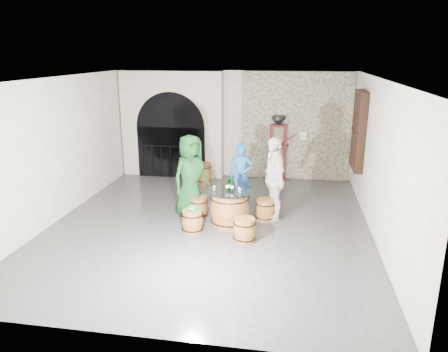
% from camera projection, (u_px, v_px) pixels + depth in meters
% --- Properties ---
extents(ground, '(8.00, 8.00, 0.00)m').
position_uv_depth(ground, '(210.00, 224.00, 9.52)').
color(ground, '#2F2F32').
rests_on(ground, ground).
extents(wall_back, '(8.00, 0.00, 8.00)m').
position_uv_depth(wall_back, '(235.00, 125.00, 12.86)').
color(wall_back, beige).
rests_on(wall_back, ground).
extents(wall_front, '(8.00, 0.00, 8.00)m').
position_uv_depth(wall_front, '(146.00, 229.00, 5.29)').
color(wall_front, beige).
rests_on(wall_front, ground).
extents(wall_left, '(0.00, 8.00, 8.00)m').
position_uv_depth(wall_left, '(58.00, 149.00, 9.63)').
color(wall_left, beige).
rests_on(wall_left, ground).
extents(wall_right, '(0.00, 8.00, 8.00)m').
position_uv_depth(wall_right, '(380.00, 162.00, 8.52)').
color(wall_right, beige).
rests_on(wall_right, ground).
extents(ceiling, '(8.00, 8.00, 0.00)m').
position_uv_depth(ceiling, '(209.00, 79.00, 8.62)').
color(ceiling, beige).
rests_on(ceiling, wall_back).
extents(stone_facing_panel, '(3.20, 0.12, 3.18)m').
position_uv_depth(stone_facing_panel, '(295.00, 127.00, 12.52)').
color(stone_facing_panel, '#ABA188').
rests_on(stone_facing_panel, ground).
extents(arched_opening, '(3.10, 0.60, 3.19)m').
position_uv_depth(arched_opening, '(173.00, 125.00, 12.92)').
color(arched_opening, beige).
rests_on(arched_opening, ground).
extents(shuttered_window, '(0.23, 1.10, 2.00)m').
position_uv_depth(shuttered_window, '(358.00, 131.00, 10.75)').
color(shuttered_window, black).
rests_on(shuttered_window, wall_right).
extents(barrel_table, '(1.05, 1.05, 0.81)m').
position_uv_depth(barrel_table, '(230.00, 208.00, 9.39)').
color(barrel_table, brown).
rests_on(barrel_table, ground).
extents(barrel_stool_left, '(0.46, 0.46, 0.49)m').
position_uv_depth(barrel_stool_left, '(198.00, 207.00, 9.91)').
color(barrel_stool_left, brown).
rests_on(barrel_stool_left, ground).
extents(barrel_stool_far, '(0.46, 0.46, 0.49)m').
position_uv_depth(barrel_stool_far, '(238.00, 202.00, 10.26)').
color(barrel_stool_far, brown).
rests_on(barrel_stool_far, ground).
extents(barrel_stool_right, '(0.46, 0.46, 0.49)m').
position_uv_depth(barrel_stool_right, '(265.00, 210.00, 9.74)').
color(barrel_stool_right, brown).
rests_on(barrel_stool_right, ground).
extents(barrel_stool_near_right, '(0.46, 0.46, 0.49)m').
position_uv_depth(barrel_stool_near_right, '(245.00, 230.00, 8.64)').
color(barrel_stool_near_right, brown).
rests_on(barrel_stool_near_right, ground).
extents(barrel_stool_near_left, '(0.46, 0.46, 0.49)m').
position_uv_depth(barrel_stool_near_left, '(192.00, 221.00, 9.09)').
color(barrel_stool_near_left, brown).
rests_on(barrel_stool_near_left, ground).
extents(green_cap, '(0.26, 0.21, 0.12)m').
position_uv_depth(green_cap, '(192.00, 208.00, 9.00)').
color(green_cap, '#0C8932').
rests_on(green_cap, barrel_stool_near_left).
extents(person_green, '(1.07, 1.12, 1.93)m').
position_uv_depth(person_green, '(191.00, 176.00, 9.82)').
color(person_green, '#103917').
rests_on(person_green, ground).
extents(person_blue, '(0.63, 0.44, 1.61)m').
position_uv_depth(person_blue, '(241.00, 176.00, 10.40)').
color(person_blue, '#1B4F98').
rests_on(person_blue, ground).
extents(person_white, '(0.82, 1.22, 1.92)m').
position_uv_depth(person_white, '(274.00, 179.00, 9.60)').
color(person_white, silver).
rests_on(person_white, ground).
extents(wine_bottle_left, '(0.08, 0.08, 0.32)m').
position_uv_depth(wine_bottle_left, '(227.00, 185.00, 9.25)').
color(wine_bottle_left, black).
rests_on(wine_bottle_left, barrel_table).
extents(wine_bottle_center, '(0.08, 0.08, 0.32)m').
position_uv_depth(wine_bottle_center, '(232.00, 185.00, 9.21)').
color(wine_bottle_center, black).
rests_on(wine_bottle_center, barrel_table).
extents(wine_bottle_right, '(0.08, 0.08, 0.32)m').
position_uv_depth(wine_bottle_right, '(230.00, 184.00, 9.33)').
color(wine_bottle_right, black).
rests_on(wine_bottle_right, barrel_table).
extents(tasting_glass_a, '(0.05, 0.05, 0.10)m').
position_uv_depth(tasting_glass_a, '(214.00, 188.00, 9.31)').
color(tasting_glass_a, '#AF5822').
rests_on(tasting_glass_a, barrel_table).
extents(tasting_glass_b, '(0.05, 0.05, 0.10)m').
position_uv_depth(tasting_glass_b, '(239.00, 189.00, 9.20)').
color(tasting_glass_b, '#AF5822').
rests_on(tasting_glass_b, barrel_table).
extents(tasting_glass_c, '(0.05, 0.05, 0.10)m').
position_uv_depth(tasting_glass_c, '(230.00, 184.00, 9.55)').
color(tasting_glass_c, '#AF5822').
rests_on(tasting_glass_c, barrel_table).
extents(tasting_glass_d, '(0.05, 0.05, 0.10)m').
position_uv_depth(tasting_glass_d, '(236.00, 185.00, 9.51)').
color(tasting_glass_d, '#AF5822').
rests_on(tasting_glass_d, barrel_table).
extents(tasting_glass_e, '(0.05, 0.05, 0.10)m').
position_uv_depth(tasting_glass_e, '(240.00, 190.00, 9.13)').
color(tasting_glass_e, '#AF5822').
rests_on(tasting_glass_e, barrel_table).
extents(tasting_glass_f, '(0.05, 0.05, 0.10)m').
position_uv_depth(tasting_glass_f, '(214.00, 188.00, 9.32)').
color(tasting_glass_f, '#AF5822').
rests_on(tasting_glass_f, barrel_table).
extents(side_barrel, '(0.45, 0.45, 0.60)m').
position_uv_depth(side_barrel, '(204.00, 173.00, 12.46)').
color(side_barrel, brown).
rests_on(side_barrel, ground).
extents(corking_press, '(0.82, 0.49, 1.93)m').
position_uv_depth(corking_press, '(278.00, 144.00, 12.47)').
color(corking_press, '#530D10').
rests_on(corking_press, ground).
extents(control_box, '(0.18, 0.10, 0.22)m').
position_uv_depth(control_box, '(304.00, 136.00, 12.47)').
color(control_box, silver).
rests_on(control_box, wall_back).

